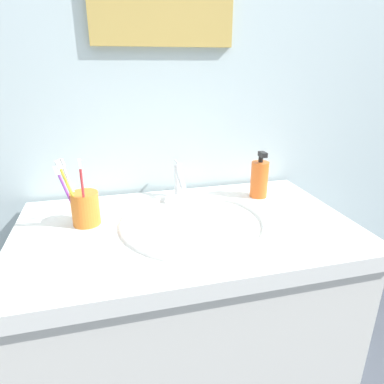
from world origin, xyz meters
The scene contains 10 objects.
tiled_wall_back centered at (0.00, 0.33, 1.20)m, with size 2.18×0.04×2.40m, color silver.
vanity_counter centered at (0.00, 0.00, 0.45)m, with size 0.98×0.59×0.90m.
sink_basin centered at (0.02, 0.00, 0.86)m, with size 0.45×0.45×0.12m.
faucet centered at (0.02, 0.21, 0.97)m, with size 0.02×0.14×0.13m.
toothbrush_cup centered at (-0.28, 0.08, 0.95)m, with size 0.08×0.08×0.10m, color orange.
toothbrush_purple centered at (-0.33, 0.06, 1.01)m, with size 0.06×0.01×0.18m.
toothbrush_white centered at (-0.32, 0.09, 1.01)m, with size 0.06×0.03×0.19m.
toothbrush_yellow centered at (-0.32, 0.05, 1.02)m, with size 0.06×0.03×0.20m.
toothbrush_red centered at (-0.28, 0.04, 1.02)m, with size 0.01×0.06×0.21m.
soap_dispenser centered at (0.30, 0.16, 0.97)m, with size 0.06×0.06×0.16m.
Camera 1 is at (-0.21, -0.88, 1.35)m, focal length 31.71 mm.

